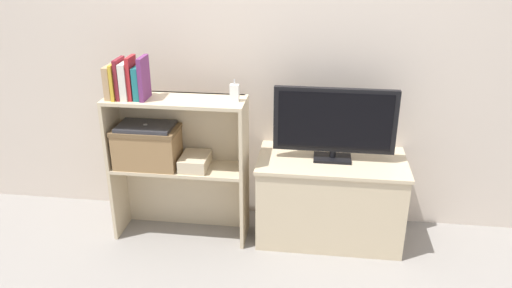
% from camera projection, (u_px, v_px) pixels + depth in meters
% --- Properties ---
extents(ground_plane, '(16.00, 16.00, 0.00)m').
position_uv_depth(ground_plane, '(253.00, 250.00, 3.01)').
color(ground_plane, gray).
extents(wall_back, '(10.00, 0.05, 2.40)m').
position_uv_depth(wall_back, '(264.00, 36.00, 2.98)').
color(wall_back, beige).
rests_on(wall_back, ground_plane).
extents(tv_stand, '(0.88, 0.47, 0.53)m').
position_uv_depth(tv_stand, '(330.00, 198.00, 3.06)').
color(tv_stand, '#CCB793').
rests_on(tv_stand, ground_plane).
extents(tv, '(0.70, 0.14, 0.44)m').
position_uv_depth(tv, '(335.00, 122.00, 2.86)').
color(tv, black).
rests_on(tv, tv_stand).
extents(bookshelf_lower_tier, '(0.81, 0.26, 0.48)m').
position_uv_depth(bookshelf_lower_tier, '(183.00, 188.00, 3.12)').
color(bookshelf_lower_tier, '#CCB793').
rests_on(bookshelf_lower_tier, ground_plane).
extents(bookshelf_upper_tier, '(0.81, 0.26, 0.42)m').
position_uv_depth(bookshelf_upper_tier, '(179.00, 121.00, 2.95)').
color(bookshelf_upper_tier, '#CCB793').
rests_on(bookshelf_upper_tier, bookshelf_lower_tier).
extents(book_tan, '(0.04, 0.14, 0.19)m').
position_uv_depth(book_tan, '(110.00, 82.00, 2.82)').
color(book_tan, tan).
rests_on(book_tan, bookshelf_upper_tier).
extents(book_mustard, '(0.02, 0.16, 0.20)m').
position_uv_depth(book_mustard, '(116.00, 81.00, 2.81)').
color(book_mustard, gold).
rests_on(book_mustard, bookshelf_upper_tier).
extents(book_maroon, '(0.02, 0.14, 0.23)m').
position_uv_depth(book_maroon, '(120.00, 78.00, 2.80)').
color(book_maroon, maroon).
rests_on(book_maroon, bookshelf_upper_tier).
extents(book_ivory, '(0.04, 0.14, 0.21)m').
position_uv_depth(book_ivory, '(126.00, 80.00, 2.80)').
color(book_ivory, silver).
rests_on(book_ivory, bookshelf_upper_tier).
extents(book_crimson, '(0.02, 0.12, 0.24)m').
position_uv_depth(book_crimson, '(132.00, 78.00, 2.79)').
color(book_crimson, '#B22328').
rests_on(book_crimson, bookshelf_upper_tier).
extents(book_teal, '(0.03, 0.12, 0.19)m').
position_uv_depth(book_teal, '(138.00, 83.00, 2.80)').
color(book_teal, '#1E7075').
rests_on(book_teal, bookshelf_upper_tier).
extents(book_plum, '(0.03, 0.14, 0.24)m').
position_uv_depth(book_plum, '(144.00, 78.00, 2.78)').
color(book_plum, '#6B2D66').
rests_on(book_plum, bookshelf_upper_tier).
extents(baby_monitor, '(0.05, 0.03, 0.13)m').
position_uv_depth(baby_monitor, '(235.00, 93.00, 2.78)').
color(baby_monitor, white).
rests_on(baby_monitor, bookshelf_upper_tier).
extents(storage_basket_left, '(0.38, 0.23, 0.24)m').
position_uv_depth(storage_basket_left, '(147.00, 145.00, 2.96)').
color(storage_basket_left, '#937047').
rests_on(storage_basket_left, bookshelf_lower_tier).
extents(laptop, '(0.32, 0.21, 0.02)m').
position_uv_depth(laptop, '(145.00, 126.00, 2.91)').
color(laptop, '#2D2D33').
rests_on(laptop, storage_basket_left).
extents(magazine_stack, '(0.16, 0.22, 0.08)m').
position_uv_depth(magazine_stack, '(195.00, 161.00, 2.96)').
color(magazine_stack, beige).
rests_on(magazine_stack, bookshelf_lower_tier).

